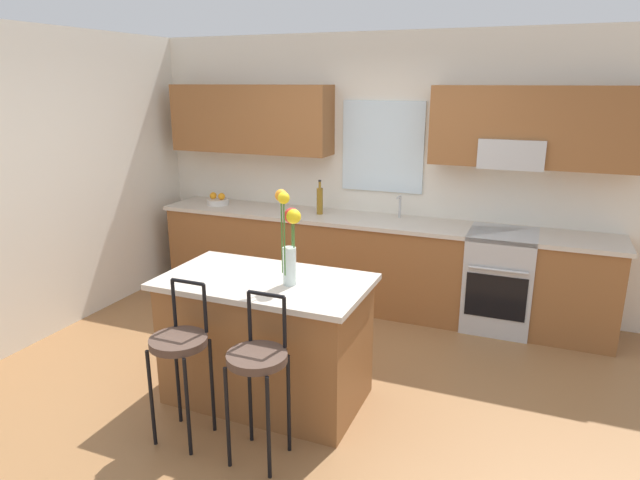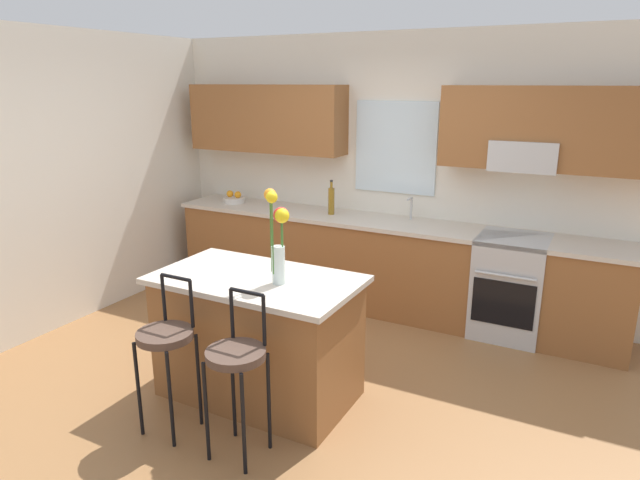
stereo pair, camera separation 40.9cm
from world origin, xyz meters
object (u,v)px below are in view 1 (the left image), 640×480
Objects in this scene: oven_range at (499,280)px; bar_stool_middle at (258,365)px; kitchen_island at (266,339)px; bar_stool_near at (180,348)px; bottle_olive_oil at (320,200)px; fruit_bowl_oranges at (218,201)px; flower_vase at (289,233)px.

oven_range is 0.88× the size of bar_stool_middle.
kitchen_island is at bearing 113.71° from bar_stool_middle.
bar_stool_near is (-0.27, -0.63, 0.17)m from kitchen_island.
bottle_olive_oil is at bearing 104.37° from bar_stool_middle.
fruit_bowl_oranges reaches higher than bar_stool_near.
kitchen_island is 1.38× the size of bar_stool_near.
bottle_olive_oil is (-0.66, 2.57, 0.43)m from bar_stool_middle.
bottle_olive_oil is at bearing 101.15° from kitchen_island.
kitchen_island is 4.08× the size of bottle_olive_oil.
fruit_bowl_oranges reaches higher than kitchen_island.
bar_stool_near is at bearing -128.82° from flower_vase.
bar_stool_near is 0.55m from bar_stool_middle.
bar_stool_middle is at bearing -83.55° from flower_vase.
bar_stool_middle reaches higher than kitchen_island.
fruit_bowl_oranges is 1.23m from bottle_olive_oil.
bottle_olive_oil reaches higher than bar_stool_near.
flower_vase is at bearing -7.36° from kitchen_island.
bottle_olive_oil reaches higher than fruit_bowl_oranges.
bottle_olive_oil reaches higher than kitchen_island.
bar_stool_middle is at bearing 0.00° from bar_stool_near.
oven_range is 0.64× the size of kitchen_island.
oven_range is 2.43m from flower_vase.
bar_stool_near is at bearing 180.00° from bar_stool_middle.
kitchen_island is 0.71m from bar_stool_near.
flower_vase is at bearing -47.34° from fruit_bowl_oranges.
bottle_olive_oil is at bearing 179.22° from oven_range.
bar_stool_middle is 4.34× the size of fruit_bowl_oranges.
bottle_olive_oil is at bearing 0.00° from fruit_bowl_oranges.
fruit_bowl_oranges is (-3.03, 0.02, 0.50)m from oven_range.
bottle_olive_oil is at bearing 106.69° from flower_vase.
flower_vase reaches higher than fruit_bowl_oranges.
flower_vase is 2.70× the size of fruit_bowl_oranges.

